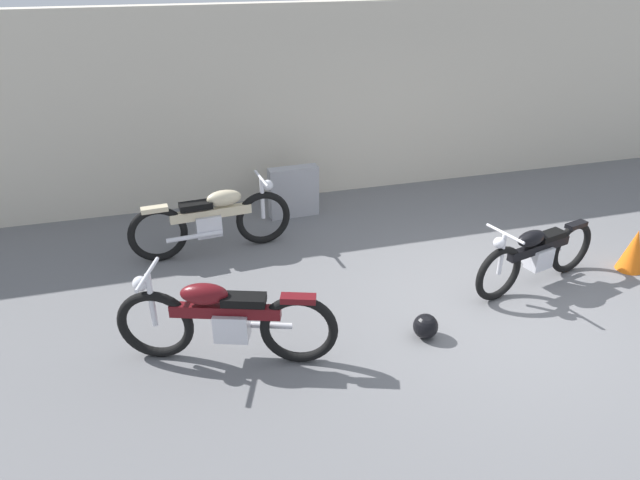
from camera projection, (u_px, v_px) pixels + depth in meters
name	position (u px, v px, depth m)	size (l,w,h in m)	color
ground_plane	(495.00, 304.00, 6.52)	(40.00, 40.00, 0.00)	slate
building_wall	(377.00, 98.00, 9.19)	(18.00, 0.30, 2.94)	beige
stone_marker	(294.00, 192.00, 8.51)	(0.74, 0.20, 0.77)	#9E9EA3
helmet	(426.00, 326.00, 5.92)	(0.26, 0.26, 0.26)	black
traffic_cone	(634.00, 250.00, 7.10)	(0.32, 0.32, 0.55)	orange
motorcycle_maroon	(224.00, 320.00, 5.45)	(2.06, 0.92, 0.96)	black
motorcycle_black	(536.00, 255.00, 6.71)	(1.88, 0.69, 0.86)	black
motorcycle_cream	(213.00, 220.00, 7.45)	(2.14, 0.60, 0.96)	black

